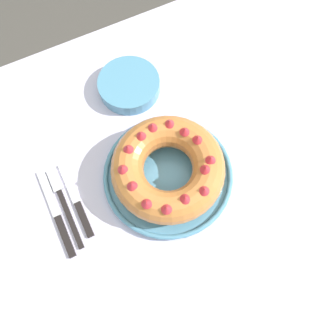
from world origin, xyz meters
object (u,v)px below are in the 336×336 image
at_px(serving_knife, 58,218).
at_px(cake_knife, 78,204).
at_px(bundt_cake, 168,168).
at_px(side_bowl, 129,85).
at_px(fork, 63,201).
at_px(serving_dish, 168,175).

xyz_separation_m(serving_knife, cake_knife, (0.06, 0.01, 0.00)).
xyz_separation_m(bundt_cake, side_bowl, (0.02, 0.28, -0.04)).
bearing_deg(side_bowl, bundt_cake, -94.04).
distance_m(bundt_cake, cake_knife, 0.24).
relative_size(fork, cake_knife, 1.06).
bearing_deg(serving_knife, side_bowl, 40.14).
distance_m(bundt_cake, side_bowl, 0.28).
distance_m(bundt_cake, fork, 0.27).
bearing_deg(side_bowl, cake_knife, -135.41).
height_order(serving_knife, cake_knife, same).
distance_m(serving_dish, bundt_cake, 0.05).
xyz_separation_m(serving_dish, cake_knife, (-0.23, 0.03, -0.01)).
height_order(serving_dish, serving_knife, serving_dish).
bearing_deg(cake_knife, bundt_cake, -3.06).
xyz_separation_m(serving_dish, bundt_cake, (-0.00, -0.00, 0.05)).
xyz_separation_m(bundt_cake, fork, (-0.26, 0.06, -0.06)).
height_order(bundt_cake, cake_knife, bundt_cake).
height_order(serving_dish, fork, serving_dish).
distance_m(serving_dish, serving_knife, 0.29).
bearing_deg(serving_knife, fork, 52.65).
bearing_deg(serving_knife, serving_dish, -4.47).
relative_size(serving_dish, fork, 1.49).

